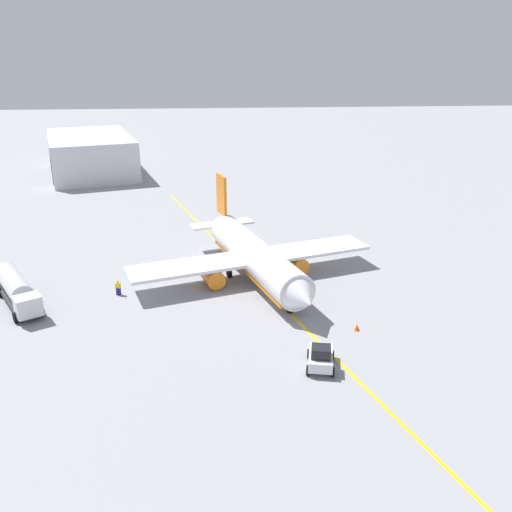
% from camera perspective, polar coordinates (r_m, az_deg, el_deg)
% --- Properties ---
extents(ground_plane, '(400.00, 400.00, 0.00)m').
position_cam_1_polar(ground_plane, '(62.34, 0.00, -2.57)').
color(ground_plane, '#939399').
extents(airplane, '(28.05, 29.07, 9.89)m').
position_cam_1_polar(airplane, '(61.67, -0.16, -0.07)').
color(airplane, white).
rests_on(airplane, ground).
extents(fuel_tanker, '(11.02, 7.86, 3.15)m').
position_cam_1_polar(fuel_tanker, '(61.18, -24.13, -3.24)').
color(fuel_tanker, '#2D2D33').
rests_on(fuel_tanker, ground).
extents(pushback_tug, '(3.94, 2.96, 2.20)m').
position_cam_1_polar(pushback_tug, '(45.88, 6.92, -10.63)').
color(pushback_tug, silver).
rests_on(pushback_tug, ground).
extents(refueling_worker, '(0.47, 0.59, 1.71)m').
position_cam_1_polar(refueling_worker, '(60.24, -14.48, -3.31)').
color(refueling_worker, navy).
rests_on(refueling_worker, ground).
extents(safety_cone_nose, '(0.55, 0.55, 0.61)m').
position_cam_1_polar(safety_cone_nose, '(52.33, 10.70, -7.49)').
color(safety_cone_nose, '#F2590F').
rests_on(safety_cone_nose, ground).
extents(distant_hangar, '(32.15, 23.85, 8.13)m').
position_cam_1_polar(distant_hangar, '(122.91, -17.21, 10.33)').
color(distant_hangar, silver).
rests_on(distant_hangar, ground).
extents(taxi_line_marking, '(80.19, 25.11, 0.01)m').
position_cam_1_polar(taxi_line_marking, '(62.34, 0.00, -2.57)').
color(taxi_line_marking, yellow).
rests_on(taxi_line_marking, ground).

